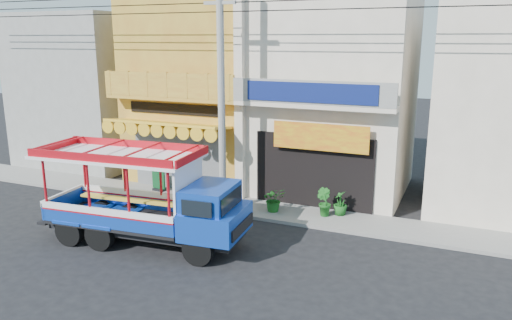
{
  "coord_description": "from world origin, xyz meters",
  "views": [
    {
      "loc": [
        7.24,
        -12.64,
        6.4
      ],
      "look_at": [
        0.7,
        2.5,
        2.38
      ],
      "focal_mm": 35.0,
      "sensor_mm": 36.0,
      "label": 1
    }
  ],
  "objects": [
    {
      "name": "green_sign",
      "position": [
        -4.59,
        4.35,
        0.52
      ],
      "size": [
        0.62,
        0.32,
        0.94
      ],
      "color": "black",
      "rests_on": "sidewalk"
    },
    {
      "name": "sidewalk",
      "position": [
        0.0,
        4.0,
        0.06
      ],
      "size": [
        30.0,
        2.0,
        0.12
      ],
      "primitive_type": "cube",
      "color": "slate",
      "rests_on": "ground"
    },
    {
      "name": "shophouse_left",
      "position": [
        -4.0,
        7.96,
        4.11
      ],
      "size": [
        6.0,
        7.5,
        8.24
      ],
      "color": "#B37327",
      "rests_on": "ground"
    },
    {
      "name": "shophouse_right",
      "position": [
        2.0,
        7.96,
        4.11
      ],
      "size": [
        6.0,
        6.75,
        8.24
      ],
      "color": "beige",
      "rests_on": "ground"
    },
    {
      "name": "party_pilaster",
      "position": [
        -1.0,
        4.85,
        4.0
      ],
      "size": [
        0.35,
        0.3,
        8.0
      ],
      "primitive_type": "cube",
      "color": "beige",
      "rests_on": "ground"
    },
    {
      "name": "ground",
      "position": [
        0.0,
        0.0,
        0.0
      ],
      "size": [
        90.0,
        90.0,
        0.0
      ],
      "primitive_type": "plane",
      "color": "black",
      "rests_on": "ground"
    },
    {
      "name": "songthaew_truck",
      "position": [
        -1.44,
        -0.3,
        1.5
      ],
      "size": [
        6.85,
        2.72,
        3.12
      ],
      "color": "black",
      "rests_on": "ground"
    },
    {
      "name": "filler_building_left",
      "position": [
        -11.0,
        8.0,
        3.8
      ],
      "size": [
        6.0,
        6.0,
        7.6
      ],
      "primitive_type": "cube",
      "color": "gray",
      "rests_on": "ground"
    },
    {
      "name": "potted_plant_b",
      "position": [
        2.68,
        4.14,
        0.63
      ],
      "size": [
        0.7,
        0.66,
        1.01
      ],
      "primitive_type": "imported",
      "rotation": [
        0.0,
        0.0,
        2.64
      ],
      "color": "#19591B",
      "rests_on": "sidewalk"
    },
    {
      "name": "utility_pole",
      "position": [
        -0.85,
        3.3,
        5.03
      ],
      "size": [
        28.0,
        0.26,
        9.0
      ],
      "color": "gray",
      "rests_on": "ground"
    },
    {
      "name": "potted_plant_c",
      "position": [
        3.21,
        4.45,
        0.58
      ],
      "size": [
        0.54,
        0.54,
        0.91
      ],
      "primitive_type": "imported",
      "rotation": [
        0.0,
        0.0,
        4.76
      ],
      "color": "#19591B",
      "rests_on": "sidewalk"
    },
    {
      "name": "potted_plant_a",
      "position": [
        0.85,
        3.85,
        0.58
      ],
      "size": [
        1.09,
        1.06,
        0.92
      ],
      "primitive_type": "imported",
      "rotation": [
        0.0,
        0.0,
        0.59
      ],
      "color": "#19591B",
      "rests_on": "sidewalk"
    }
  ]
}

